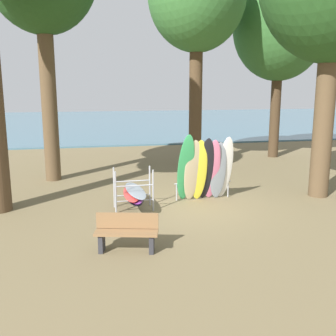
% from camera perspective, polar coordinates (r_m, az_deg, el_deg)
% --- Properties ---
extents(ground_plane, '(80.00, 80.00, 0.00)m').
position_cam_1_polar(ground_plane, '(12.28, 3.74, -5.48)').
color(ground_plane, brown).
extents(lake_water, '(80.00, 36.00, 0.10)m').
position_cam_1_polar(lake_water, '(42.52, -7.69, 6.70)').
color(lake_water, '#477084').
rests_on(lake_water, ground).
extents(tree_mid_behind, '(4.64, 4.64, 9.26)m').
position_cam_1_polar(tree_mid_behind, '(21.50, 15.89, 19.04)').
color(tree_mid_behind, '#42301E').
rests_on(tree_mid_behind, ground).
extents(leaning_board_pile, '(1.93, 0.84, 2.23)m').
position_cam_1_polar(leaning_board_pile, '(12.58, 5.40, -0.26)').
color(leaning_board_pile, '#339E56').
rests_on(leaning_board_pile, ground).
extents(board_storage_rack, '(1.15, 2.13, 1.25)m').
position_cam_1_polar(board_storage_rack, '(11.85, -4.98, -3.64)').
color(board_storage_rack, '#9EA0A5').
rests_on(board_storage_rack, ground).
extents(park_bench, '(1.46, 0.74, 0.85)m').
position_cam_1_polar(park_bench, '(8.92, -6.00, -9.15)').
color(park_bench, '#2D2D33').
rests_on(park_bench, ground).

